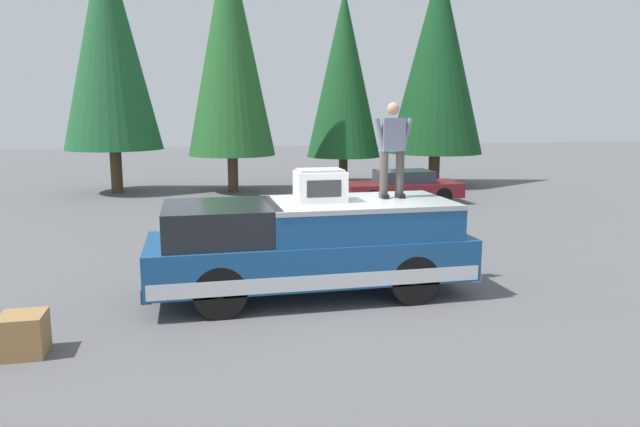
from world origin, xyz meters
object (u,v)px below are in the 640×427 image
pickup_truck (310,246)px  parked_car_maroon (401,187)px  wooden_crate (23,335)px  compressor_unit (320,185)px  person_on_truck_bed (392,147)px

pickup_truck → parked_car_maroon: size_ratio=1.35×
wooden_crate → pickup_truck: bearing=-67.7°
pickup_truck → compressor_unit: 1.07m
person_on_truck_bed → wooden_crate: 6.46m
parked_car_maroon → wooden_crate: bearing=139.9°
person_on_truck_bed → wooden_crate: size_ratio=3.02×
compressor_unit → wooden_crate: bearing=111.8°
person_on_truck_bed → parked_car_maroon: (9.27, -3.66, -1.97)m
compressor_unit → wooden_crate: (-1.75, 4.40, -1.65)m
pickup_truck → person_on_truck_bed: person_on_truck_bed is taller
parked_car_maroon → wooden_crate: size_ratio=7.32×
pickup_truck → wooden_crate: (-1.73, 4.21, -0.59)m
parked_car_maroon → compressor_unit: bearing=152.0°
compressor_unit → person_on_truck_bed: person_on_truck_bed is taller
pickup_truck → wooden_crate: bearing=112.3°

